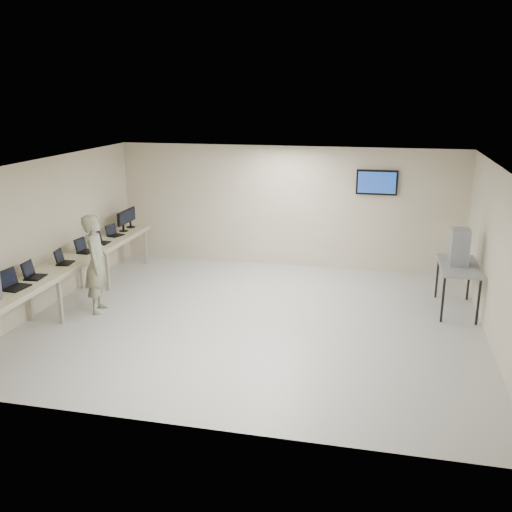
# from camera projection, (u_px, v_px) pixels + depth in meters

# --- Properties ---
(room) EXTENTS (8.01, 7.01, 2.81)m
(room) POSITION_uv_depth(u_px,v_px,m) (256.00, 244.00, 9.97)
(room) COLOR silver
(room) RESTS_ON ground
(workbench) EXTENTS (0.76, 6.00, 0.90)m
(workbench) POSITION_uv_depth(u_px,v_px,m) (70.00, 264.00, 10.84)
(workbench) COLOR beige
(workbench) RESTS_ON ground
(laptop_0) EXTENTS (0.36, 0.43, 0.31)m
(laptop_0) POSITION_uv_depth(u_px,v_px,m) (13.00, 283.00, 9.25)
(laptop_0) COLOR black
(laptop_0) RESTS_ON workbench
(laptop_1) EXTENTS (0.32, 0.38, 0.28)m
(laptop_1) POSITION_uv_depth(u_px,v_px,m) (32.00, 274.00, 9.77)
(laptop_1) COLOR black
(laptop_1) RESTS_ON workbench
(laptop_2) EXTENTS (0.32, 0.37, 0.26)m
(laptop_2) POSITION_uv_depth(u_px,v_px,m) (63.00, 260.00, 10.58)
(laptop_2) COLOR black
(laptop_2) RESTS_ON workbench
(laptop_3) EXTENTS (0.33, 0.38, 0.28)m
(laptop_3) POSITION_uv_depth(u_px,v_px,m) (84.00, 249.00, 11.33)
(laptop_3) COLOR black
(laptop_3) RESTS_ON workbench
(laptop_4) EXTENTS (0.26, 0.32, 0.25)m
(laptop_4) POSITION_uv_depth(u_px,v_px,m) (101.00, 240.00, 11.98)
(laptop_4) COLOR black
(laptop_4) RESTS_ON workbench
(laptop_5) EXTENTS (0.35, 0.38, 0.25)m
(laptop_5) POSITION_uv_depth(u_px,v_px,m) (114.00, 233.00, 12.61)
(laptop_5) COLOR black
(laptop_5) RESTS_ON workbench
(monitor_near) EXTENTS (0.21, 0.46, 0.46)m
(monitor_near) POSITION_uv_depth(u_px,v_px,m) (123.00, 219.00, 12.96)
(monitor_near) COLOR black
(monitor_near) RESTS_ON workbench
(monitor_far) EXTENTS (0.21, 0.46, 0.46)m
(monitor_far) POSITION_uv_depth(u_px,v_px,m) (130.00, 216.00, 13.32)
(monitor_far) COLOR black
(monitor_far) RESTS_ON workbench
(soldier) EXTENTS (0.61, 0.77, 1.85)m
(soldier) POSITION_uv_depth(u_px,v_px,m) (97.00, 264.00, 10.50)
(soldier) COLOR gray
(soldier) RESTS_ON ground
(side_table) EXTENTS (0.70, 1.49, 0.90)m
(side_table) POSITION_uv_depth(u_px,v_px,m) (459.00, 269.00, 10.54)
(side_table) COLOR gray
(side_table) RESTS_ON ground
(storage_bins) EXTENTS (0.32, 0.36, 0.68)m
(storage_bins) POSITION_uv_depth(u_px,v_px,m) (460.00, 247.00, 10.43)
(storage_bins) COLOR #959CAA
(storage_bins) RESTS_ON side_table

